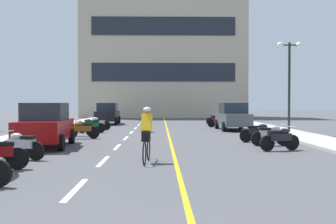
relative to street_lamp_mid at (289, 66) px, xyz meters
name	(u,v)px	position (x,y,z in m)	size (l,w,h in m)	color
ground_plane	(164,134)	(-7.31, 0.42, -3.95)	(140.00, 140.00, 0.00)	#47474C
curb_left	(55,129)	(-14.51, 3.42, -3.89)	(2.40, 72.00, 0.12)	#A8A8A3
curb_right	(271,129)	(-0.11, 3.42, -3.89)	(2.40, 72.00, 0.12)	#A8A8A3
lane_dash_1	(76,189)	(-9.31, -14.58, -3.94)	(0.14, 2.20, 0.01)	silver
lane_dash_2	(103,161)	(-9.31, -10.58, -3.94)	(0.14, 2.20, 0.01)	silver
lane_dash_3	(117,147)	(-9.31, -6.58, -3.94)	(0.14, 2.20, 0.01)	silver
lane_dash_4	(126,138)	(-9.31, -2.58, -3.94)	(0.14, 2.20, 0.01)	silver
lane_dash_5	(131,132)	(-9.31, 1.42, -3.94)	(0.14, 2.20, 0.01)	silver
lane_dash_6	(136,128)	(-9.31, 5.42, -3.94)	(0.14, 2.20, 0.01)	silver
lane_dash_7	(139,125)	(-9.31, 9.42, -3.94)	(0.14, 2.20, 0.01)	silver
lane_dash_8	(141,123)	(-9.31, 13.42, -3.94)	(0.14, 2.20, 0.01)	silver
lane_dash_9	(143,121)	(-9.31, 17.42, -3.94)	(0.14, 2.20, 0.01)	silver
lane_dash_10	(144,119)	(-9.31, 21.42, -3.94)	(0.14, 2.20, 0.01)	silver
lane_dash_11	(146,118)	(-9.31, 25.42, -3.94)	(0.14, 2.20, 0.01)	silver
centre_line_yellow	(167,130)	(-7.06, 3.42, -3.94)	(0.12, 66.00, 0.01)	gold
office_building	(163,46)	(-7.13, 27.93, 5.23)	(20.47, 7.12, 18.35)	#BCAD93
street_lamp_mid	(289,66)	(0.00, 0.00, 0.00)	(1.46, 0.36, 5.25)	black
parked_car_near	(46,125)	(-12.24, -6.62, -3.03)	(2.18, 4.32, 1.82)	black
parked_car_mid	(233,116)	(-2.67, 3.37, -3.03)	(2.00, 4.24, 1.82)	black
parked_car_far	(107,114)	(-12.01, 10.63, -3.03)	(1.98, 4.23, 1.82)	black
motorcycle_4	(21,145)	(-11.98, -10.18, -3.47)	(1.64, 0.80, 0.92)	black
motorcycle_5	(280,138)	(-2.98, -8.01, -3.47)	(1.65, 0.75, 0.92)	black
motorcycle_6	(271,135)	(-2.84, -6.29, -3.47)	(1.70, 0.60, 0.92)	black
motorcycle_7	(259,132)	(-3.02, -4.89, -3.47)	(1.70, 0.60, 0.92)	black
motorcycle_8	(82,129)	(-11.48, -2.85, -3.47)	(1.70, 0.60, 0.92)	black
motorcycle_9	(82,128)	(-11.79, -1.42, -3.47)	(1.66, 0.73, 0.92)	black
motorcycle_10	(91,125)	(-11.71, 1.04, -3.47)	(1.69, 0.62, 0.92)	black
motorcycle_11	(98,123)	(-11.70, 3.55, -3.47)	(1.70, 0.60, 0.92)	black
motorcycle_12	(219,121)	(-3.14, 6.46, -3.47)	(1.70, 0.60, 0.92)	black
motorcycle_13	(217,119)	(-2.87, 9.59, -3.47)	(1.70, 0.60, 0.92)	black
cyclist_rider	(147,133)	(-7.95, -10.80, -3.06)	(0.42, 1.77, 1.71)	black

